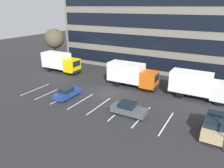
{
  "coord_description": "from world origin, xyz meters",
  "views": [
    {
      "loc": [
        14.54,
        -23.35,
        11.6
      ],
      "look_at": [
        0.77,
        0.79,
        1.4
      ],
      "focal_mm": 34.21,
      "sensor_mm": 36.0,
      "label": 1
    }
  ],
  "objects_px": {
    "box_truck_yellow": "(60,61)",
    "bare_tree": "(55,39)",
    "box_truck_orange": "(132,74)",
    "sedan_charcoal": "(128,109)",
    "box_truck_white": "(198,84)",
    "suv_tan": "(215,125)",
    "sedan_navy": "(67,93)"
  },
  "relations": [
    {
      "from": "box_truck_yellow",
      "to": "bare_tree",
      "type": "distance_m",
      "value": 6.4
    },
    {
      "from": "box_truck_orange",
      "to": "sedan_charcoal",
      "type": "xyz_separation_m",
      "value": [
        3.46,
        -8.3,
        -1.32
      ]
    },
    {
      "from": "box_truck_white",
      "to": "suv_tan",
      "type": "height_order",
      "value": "box_truck_white"
    },
    {
      "from": "box_truck_orange",
      "to": "bare_tree",
      "type": "height_order",
      "value": "bare_tree"
    },
    {
      "from": "box_truck_yellow",
      "to": "box_truck_orange",
      "type": "xyz_separation_m",
      "value": [
        14.76,
        -0.6,
        0.04
      ]
    },
    {
      "from": "suv_tan",
      "to": "bare_tree",
      "type": "xyz_separation_m",
      "value": [
        -31.28,
        11.87,
        4.41
      ]
    },
    {
      "from": "box_truck_white",
      "to": "sedan_charcoal",
      "type": "height_order",
      "value": "box_truck_white"
    },
    {
      "from": "box_truck_yellow",
      "to": "suv_tan",
      "type": "xyz_separation_m",
      "value": [
        27.05,
        -8.51,
        -0.97
      ]
    },
    {
      "from": "box_truck_yellow",
      "to": "sedan_charcoal",
      "type": "relative_size",
      "value": 1.86
    },
    {
      "from": "sedan_charcoal",
      "to": "bare_tree",
      "type": "relative_size",
      "value": 0.55
    },
    {
      "from": "box_truck_yellow",
      "to": "bare_tree",
      "type": "xyz_separation_m",
      "value": [
        -4.23,
        3.35,
        3.44
      ]
    },
    {
      "from": "suv_tan",
      "to": "bare_tree",
      "type": "bearing_deg",
      "value": 159.22
    },
    {
      "from": "suv_tan",
      "to": "sedan_navy",
      "type": "xyz_separation_m",
      "value": [
        -18.03,
        -0.13,
        -0.34
      ]
    },
    {
      "from": "box_truck_yellow",
      "to": "suv_tan",
      "type": "relative_size",
      "value": 1.65
    },
    {
      "from": "box_truck_orange",
      "to": "sedan_charcoal",
      "type": "bearing_deg",
      "value": -67.35
    },
    {
      "from": "suv_tan",
      "to": "sedan_navy",
      "type": "bearing_deg",
      "value": -179.58
    },
    {
      "from": "sedan_charcoal",
      "to": "bare_tree",
      "type": "distance_m",
      "value": 26.02
    },
    {
      "from": "box_truck_white",
      "to": "bare_tree",
      "type": "relative_size",
      "value": 1.02
    },
    {
      "from": "suv_tan",
      "to": "sedan_navy",
      "type": "distance_m",
      "value": 18.03
    },
    {
      "from": "box_truck_white",
      "to": "sedan_navy",
      "type": "bearing_deg",
      "value": -151.3
    },
    {
      "from": "box_truck_white",
      "to": "sedan_navy",
      "type": "distance_m",
      "value": 17.31
    },
    {
      "from": "sedan_charcoal",
      "to": "box_truck_orange",
      "type": "bearing_deg",
      "value": 112.65
    },
    {
      "from": "box_truck_yellow",
      "to": "box_truck_white",
      "type": "relative_size",
      "value": 1.0
    },
    {
      "from": "sedan_navy",
      "to": "sedan_charcoal",
      "type": "bearing_deg",
      "value": -1.59
    },
    {
      "from": "box_truck_white",
      "to": "bare_tree",
      "type": "distance_m",
      "value": 28.84
    },
    {
      "from": "box_truck_orange",
      "to": "box_truck_white",
      "type": "distance_m",
      "value": 9.4
    },
    {
      "from": "suv_tan",
      "to": "sedan_charcoal",
      "type": "bearing_deg",
      "value": -177.49
    },
    {
      "from": "box_truck_white",
      "to": "sedan_navy",
      "type": "height_order",
      "value": "box_truck_white"
    },
    {
      "from": "box_truck_orange",
      "to": "suv_tan",
      "type": "distance_m",
      "value": 14.65
    },
    {
      "from": "box_truck_yellow",
      "to": "sedan_navy",
      "type": "height_order",
      "value": "box_truck_yellow"
    },
    {
      "from": "box_truck_yellow",
      "to": "bare_tree",
      "type": "height_order",
      "value": "bare_tree"
    },
    {
      "from": "box_truck_white",
      "to": "suv_tan",
      "type": "bearing_deg",
      "value": -70.47
    }
  ]
}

